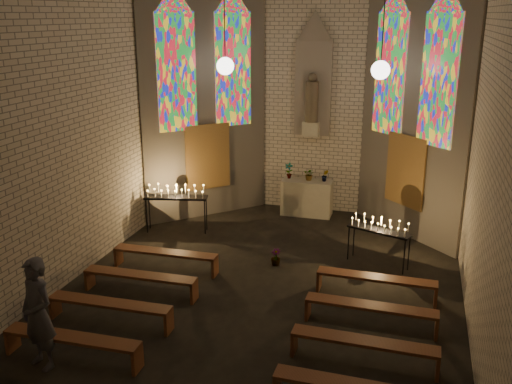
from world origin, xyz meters
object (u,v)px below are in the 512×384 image
altar (307,198)px  votive_stand_left (176,194)px  aisle_flower_pot (276,257)px  visitor (38,314)px  votive_stand_right (379,227)px

altar → votive_stand_left: votive_stand_left is taller
aisle_flower_pot → visitor: 5.52m
altar → votive_stand_right: bearing=-52.7°
aisle_flower_pot → votive_stand_right: (2.21, 0.66, 0.71)m
votive_stand_right → visitor: size_ratio=0.78×
votive_stand_left → altar: bearing=23.8°
aisle_flower_pot → votive_stand_left: (-2.99, 1.34, 0.82)m
votive_stand_right → altar: bearing=147.5°
altar → votive_stand_right: (2.20, -2.89, 0.40)m
votive_stand_left → visitor: visitor is taller
votive_stand_left → votive_stand_right: votive_stand_left is taller
aisle_flower_pot → votive_stand_left: 3.38m
aisle_flower_pot → votive_stand_left: size_ratio=0.24×
altar → votive_stand_right: 3.65m
aisle_flower_pot → votive_stand_left: votive_stand_left is taller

